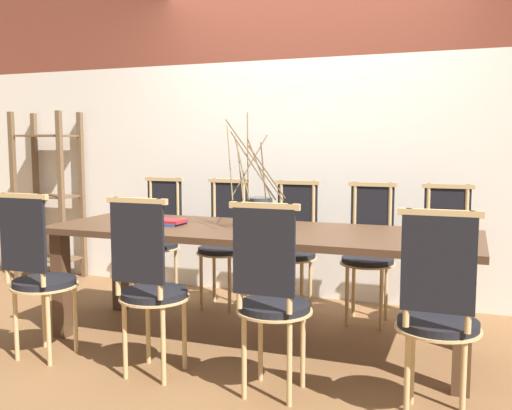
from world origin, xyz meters
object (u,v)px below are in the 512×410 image
Objects in this scene: dining_table at (256,243)px; shelving_rack at (48,197)px; chair_near_center at (271,294)px; vase_centerpiece at (259,210)px; chair_far_center at (293,243)px; book_stack at (167,222)px.

dining_table is 1.73× the size of shelving_rack.
chair_near_center is 1.36× the size of vase_centerpiece.
vase_centerpiece is at bearing 87.19° from chair_far_center.
vase_centerpiece is 3.00× the size of book_stack.
chair_far_center is at bearing 48.10° from book_stack.
shelving_rack is at bearing 151.26° from book_stack.
chair_far_center is 4.06× the size of book_stack.
chair_near_center is (0.34, -0.70, -0.12)m from dining_table.
vase_centerpiece is at bearing 93.06° from dining_table.
dining_table is at bearing -21.82° from shelving_rack.
dining_table is 0.21m from vase_centerpiece.
book_stack is at bearing -178.16° from dining_table.
chair_near_center is 0.64× the size of shelving_rack.
chair_near_center is 1.44m from chair_far_center.
book_stack is (-0.62, -0.02, 0.11)m from dining_table.
dining_table is 0.63m from book_stack.
chair_far_center is (0.03, 0.70, -0.12)m from dining_table.
chair_far_center is at bearing 87.19° from vase_centerpiece.
chair_near_center is 1.20m from book_stack.
chair_near_center and chair_far_center have the same top height.
shelving_rack is (-2.44, 0.98, 0.13)m from dining_table.
vase_centerpiece reaches higher than dining_table.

